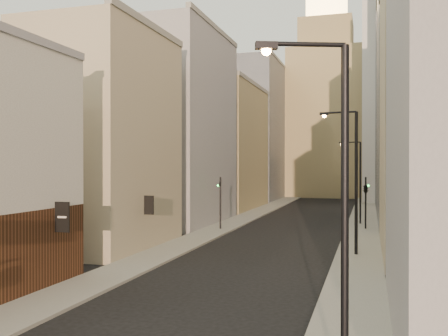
# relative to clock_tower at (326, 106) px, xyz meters

# --- Properties ---
(sidewalk_left) EXTENTS (3.00, 140.00, 0.15)m
(sidewalk_left) POSITION_rel_clock_tower_xyz_m (-5.50, -37.00, -17.56)
(sidewalk_left) COLOR gray
(sidewalk_left) RESTS_ON ground
(sidewalk_right) EXTENTS (3.00, 140.00, 0.15)m
(sidewalk_right) POSITION_rel_clock_tower_xyz_m (7.50, -37.00, -17.56)
(sidewalk_right) COLOR gray
(sidewalk_right) RESTS_ON ground
(left_bldg_beige) EXTENTS (8.00, 12.00, 16.00)m
(left_bldg_beige) POSITION_rel_clock_tower_xyz_m (-11.00, -66.00, -9.63)
(left_bldg_beige) COLOR tan
(left_bldg_beige) RESTS_ON ground
(left_bldg_grey) EXTENTS (8.00, 16.00, 20.00)m
(left_bldg_grey) POSITION_rel_clock_tower_xyz_m (-11.00, -50.00, -7.63)
(left_bldg_grey) COLOR gray
(left_bldg_grey) RESTS_ON ground
(left_bldg_tan) EXTENTS (8.00, 18.00, 17.00)m
(left_bldg_tan) POSITION_rel_clock_tower_xyz_m (-11.00, -32.00, -9.13)
(left_bldg_tan) COLOR tan
(left_bldg_tan) RESTS_ON ground
(left_bldg_wingrid) EXTENTS (8.00, 20.00, 24.00)m
(left_bldg_wingrid) POSITION_rel_clock_tower_xyz_m (-11.00, -12.00, -5.63)
(left_bldg_wingrid) COLOR gray
(left_bldg_wingrid) RESTS_ON ground
(right_bldg_beige) EXTENTS (8.00, 16.00, 20.00)m
(right_bldg_beige) POSITION_rel_clock_tower_xyz_m (13.00, -62.00, -7.63)
(right_bldg_beige) COLOR tan
(right_bldg_beige) RESTS_ON ground
(right_bldg_wingrid) EXTENTS (8.00, 20.00, 26.00)m
(right_bldg_wingrid) POSITION_rel_clock_tower_xyz_m (13.00, -42.00, -4.63)
(right_bldg_wingrid) COLOR gray
(right_bldg_wingrid) RESTS_ON ground
(highrise) EXTENTS (21.00, 23.00, 51.20)m
(highrise) POSITION_rel_clock_tower_xyz_m (19.00, -14.00, 8.02)
(highrise) COLOR gray
(highrise) RESTS_ON ground
(clock_tower) EXTENTS (14.00, 14.00, 44.90)m
(clock_tower) POSITION_rel_clock_tower_xyz_m (0.00, 0.00, 0.00)
(clock_tower) COLOR tan
(clock_tower) RESTS_ON ground
(white_tower) EXTENTS (8.00, 8.00, 41.50)m
(white_tower) POSITION_rel_clock_tower_xyz_m (11.00, -14.00, 0.97)
(white_tower) COLOR silver
(white_tower) RESTS_ON ground
(streetlamp_near) EXTENTS (2.35, 1.02, 9.35)m
(streetlamp_near) POSITION_rel_clock_tower_xyz_m (7.35, -85.98, -12.29)
(streetlamp_near) COLOR black
(streetlamp_near) RESTS_ON ground
(streetlamp_mid) EXTENTS (2.56, 0.55, 9.79)m
(streetlamp_mid) POSITION_rel_clock_tower_xyz_m (7.07, -64.61, -12.04)
(streetlamp_mid) COLOR black
(streetlamp_mid) RESTS_ON ground
(streetlamp_far) EXTENTS (2.23, 0.46, 8.52)m
(streetlamp_far) POSITION_rel_clock_tower_xyz_m (7.05, -46.51, -12.77)
(streetlamp_far) COLOR black
(streetlamp_far) RESTS_ON ground
(traffic_light_left) EXTENTS (0.57, 0.49, 5.00)m
(traffic_light_left) POSITION_rel_clock_tower_xyz_m (-5.25, -54.52, -14.10)
(traffic_light_left) COLOR black
(traffic_light_left) RESTS_ON ground
(traffic_light_right) EXTENTS (0.71, 0.71, 5.00)m
(traffic_light_right) POSITION_rel_clock_tower_xyz_m (7.83, -50.57, -13.75)
(traffic_light_right) COLOR black
(traffic_light_right) RESTS_ON ground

